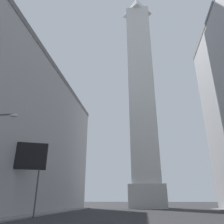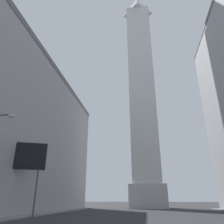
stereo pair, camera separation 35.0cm
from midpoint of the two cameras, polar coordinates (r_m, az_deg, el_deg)
The scene contains 2 objects.
obelisk at distance 63.41m, azimuth 7.91°, elevation 6.57°, with size 8.59×8.59×66.35m.
billboard_sign at distance 28.64m, azimuth -21.12°, elevation -11.16°, with size 4.23×2.02×8.41m.
Camera 2 is at (-0.21, -0.24, 1.91)m, focal length 35.00 mm.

